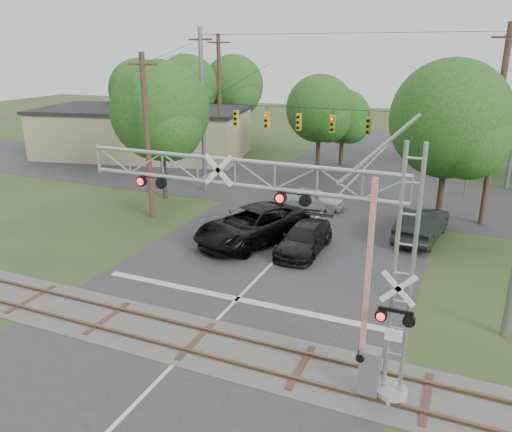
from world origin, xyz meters
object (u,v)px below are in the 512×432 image
at_px(crossing_gantry, 294,236).
at_px(car_dark, 304,239).
at_px(streetlight, 471,135).
at_px(commercial_building, 144,132).
at_px(traffic_signal_span, 346,122).
at_px(pickup_black, 253,225).
at_px(sedan_silver, 313,198).

bearing_deg(crossing_gantry, car_dark, 105.55).
bearing_deg(streetlight, commercial_building, 174.22).
height_order(traffic_signal_span, pickup_black, traffic_signal_span).
height_order(crossing_gantry, traffic_signal_span, traffic_signal_span).
height_order(car_dark, sedan_silver, car_dark).
relative_size(traffic_signal_span, sedan_silver, 4.76).
xyz_separation_m(pickup_black, sedan_silver, (1.30, 7.10, -0.28)).
relative_size(crossing_gantry, traffic_signal_span, 0.56).
height_order(crossing_gantry, sedan_silver, crossing_gantry).
bearing_deg(traffic_signal_span, streetlight, 39.82).
xyz_separation_m(traffic_signal_span, streetlight, (7.38, 6.15, -1.27)).
bearing_deg(crossing_gantry, sedan_silver, 104.65).
xyz_separation_m(car_dark, commercial_building, (-22.28, 17.46, 1.62)).
bearing_deg(traffic_signal_span, crossing_gantry, -81.13).
distance_m(commercial_building, streetlight, 29.82).
bearing_deg(car_dark, streetlight, 64.54).
bearing_deg(streetlight, pickup_black, -126.04).
relative_size(crossing_gantry, car_dark, 2.21).
xyz_separation_m(commercial_building, streetlight, (29.59, -3.00, 2.10)).
xyz_separation_m(sedan_silver, streetlight, (9.05, 7.14, 3.74)).
relative_size(car_dark, sedan_silver, 1.22).
xyz_separation_m(crossing_gantry, streetlight, (4.51, 24.52, -0.38)).
bearing_deg(crossing_gantry, traffic_signal_span, 98.87).
xyz_separation_m(crossing_gantry, car_dark, (-2.80, 10.05, -4.10)).
bearing_deg(sedan_silver, crossing_gantry, -168.22).
bearing_deg(streetlight, traffic_signal_span, -140.18).
relative_size(pickup_black, commercial_building, 0.32).
bearing_deg(car_dark, sedan_silver, 104.75).
bearing_deg(traffic_signal_span, pickup_black, -110.22).
distance_m(crossing_gantry, commercial_building, 37.31).
bearing_deg(streetlight, car_dark, -116.80).
bearing_deg(car_dark, crossing_gantry, -73.11).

